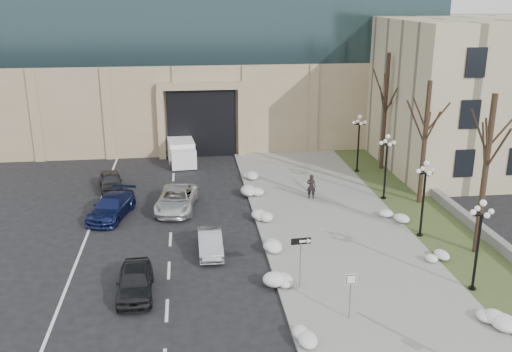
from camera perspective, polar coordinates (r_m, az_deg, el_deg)
The scene contains 30 objects.
sidewalk at distance 35.39m, azimuth 7.91°, elevation -5.39°, with size 9.00×40.00×0.12m, color gray.
curb at distance 34.55m, azimuth 0.63°, elevation -5.78°, with size 0.30×40.00×0.14m, color gray.
grass_strip at distance 37.53m, azimuth 17.58°, elevation -4.72°, with size 4.00×40.00×0.10m, color #3B4B25.
stone_wall at distance 39.93m, azimuth 19.08°, elevation -3.04°, with size 0.50×30.00×0.70m, color gray.
classical_building at distance 53.49m, azimuth 23.93°, elevation 7.82°, with size 22.00×18.12×12.00m.
car_a at distance 28.42m, azimuth -12.00°, elevation -10.27°, with size 1.68×4.16×1.42m, color black.
car_b at distance 32.10m, azimuth -4.60°, elevation -6.68°, with size 1.32×3.78×1.24m, color #A1A3A9.
car_c at distance 38.11m, azimuth -14.24°, elevation -2.99°, with size 2.01×4.95×1.44m, color #161E4E.
car_d at distance 38.58m, azimuth -7.96°, elevation -2.32°, with size 2.43×5.27×1.46m, color silver.
car_e at distance 43.32m, azimuth -14.31°, elevation -0.52°, with size 1.60×3.97×1.35m, color #302F34.
pedestrian at distance 40.06m, azimuth 5.54°, elevation -1.05°, with size 0.65×0.42×1.77m, color black.
box_truck at distance 49.66m, azimuth -7.52°, elevation 2.53°, with size 2.65×6.23×1.92m.
one_way_sign at distance 27.74m, azimuth 4.84°, elevation -7.09°, with size 1.02×0.28×2.73m.
keep_sign at distance 25.67m, azimuth 9.45°, elevation -10.85°, with size 0.49×0.07×2.30m.
snow_clump_b at distance 24.61m, azimuth 5.24°, elevation -15.83°, with size 1.10×1.60×0.36m, color white.
snow_clump_c at distance 28.61m, azimuth 2.62°, elevation -10.59°, with size 1.10×1.60×0.36m, color white.
snow_clump_d at distance 32.18m, azimuth 1.85°, elevation -7.20°, with size 1.10×1.60×0.36m, color white.
snow_clump_e at distance 36.39m, azimuth 0.67°, elevation -4.13°, with size 1.10×1.60×0.36m, color white.
snow_clump_f at distance 40.37m, azimuth -0.22°, elevation -1.87°, with size 1.10×1.60×0.36m, color white.
snow_clump_g at distance 44.67m, azimuth -0.70°, elevation 0.10°, with size 1.10×1.60×0.36m, color white.
snow_clump_h at distance 27.64m, azimuth 22.97°, elevation -13.25°, with size 1.10×1.60×0.36m, color white.
snow_clump_i at distance 32.36m, azimuth 17.81°, elevation -7.96°, with size 1.10×1.60×0.36m, color white.
snow_clump_j at distance 37.54m, azimuth 13.57°, elevation -3.95°, with size 1.10×1.60×0.36m, color white.
lamppost_a at distance 29.10m, azimuth 21.43°, elevation -5.34°, with size 1.18×1.18×4.76m.
lamppost_b at distance 34.54m, azimuth 16.48°, elevation -1.21°, with size 1.18×1.18×4.76m.
lamppost_c at distance 40.29m, azimuth 12.91°, elevation 1.77°, with size 1.18×1.18×4.76m.
lamppost_d at distance 46.24m, azimuth 10.24°, elevation 4.00°, with size 1.18×1.18×4.76m.
tree_near at distance 32.59m, azimuth 22.16°, elevation 2.13°, with size 3.20×3.20×9.00m.
tree_mid at distance 39.62m, azimuth 16.64°, elevation 4.83°, with size 3.20×3.20×8.50m.
tree_far at distance 46.78m, azimuth 12.87°, elevation 7.85°, with size 3.20×3.20×9.50m.
Camera 1 is at (-5.25, -17.36, 13.92)m, focal length 40.00 mm.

